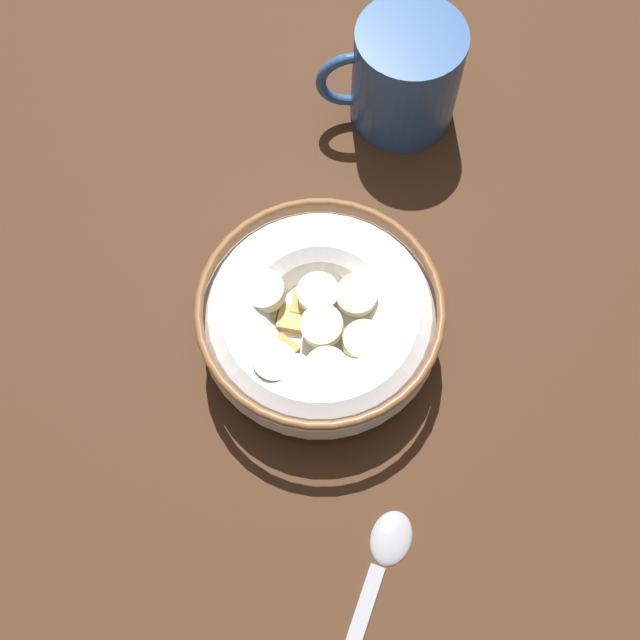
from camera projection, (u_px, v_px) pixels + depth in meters
The scene contains 4 objects.
ground_plane at pixel (320, 341), 57.59cm from camera, with size 125.32×125.32×2.00cm, color #472B19.
cereal_bowl at pixel (320, 320), 53.90cm from camera, with size 16.69×16.69×5.69cm.
spoon at pixel (382, 568), 50.23cm from camera, with size 7.42×12.55×0.80cm.
coffee_mug at pixel (404, 75), 60.21cm from camera, with size 11.14×8.32×8.67cm.
Camera 1 is at (2.12, 20.49, 52.80)cm, focal length 44.17 mm.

